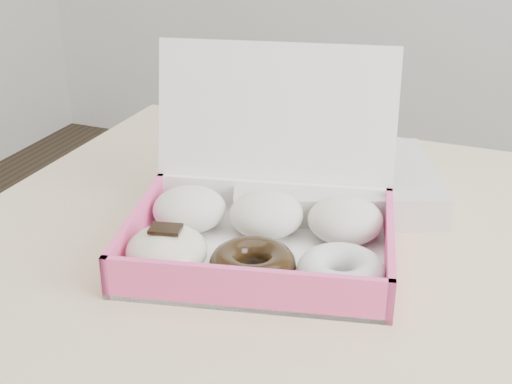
% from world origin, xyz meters
% --- Properties ---
extents(table, '(1.20, 0.80, 0.75)m').
position_xyz_m(table, '(0.00, 0.00, 0.67)').
color(table, '#CDAC87').
rests_on(table, ground).
extents(donut_box, '(0.35, 0.32, 0.22)m').
position_xyz_m(donut_box, '(-0.21, -0.03, 0.78)').
color(donut_box, white).
rests_on(donut_box, table).
extents(newspapers, '(0.33, 0.30, 0.04)m').
position_xyz_m(newspapers, '(-0.17, 0.14, 0.77)').
color(newspapers, white).
rests_on(newspapers, table).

